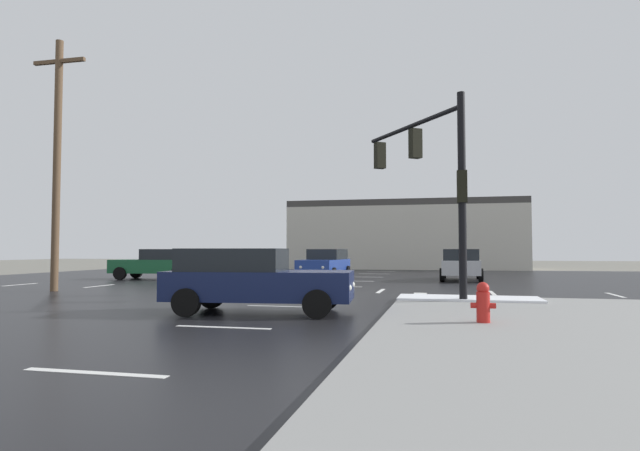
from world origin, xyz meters
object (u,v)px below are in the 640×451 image
utility_pole_mid (57,159)px  sedan_navy (253,279)px  sedan_silver (461,264)px  traffic_signal_mast (432,168)px  fire_hydrant (483,302)px  sedan_black (260,261)px  sedan_green (159,263)px  sedan_blue (325,263)px

utility_pole_mid → sedan_navy: bearing=-26.4°
sedan_silver → traffic_signal_mast: bearing=175.5°
fire_hydrant → sedan_navy: (-5.32, 1.39, 0.32)m
sedan_navy → utility_pole_mid: 11.51m
sedan_black → sedan_silver: size_ratio=1.00×
traffic_signal_mast → utility_pole_mid: 13.91m
traffic_signal_mast → sedan_black: 18.41m
sedan_green → sedan_navy: size_ratio=1.00×
sedan_green → utility_pole_mid: utility_pole_mid is taller
traffic_signal_mast → fire_hydrant: (1.07, -5.58, -3.55)m
sedan_green → sedan_black: bearing=-127.2°
sedan_green → utility_pole_mid: size_ratio=0.49×
sedan_green → traffic_signal_mast: bearing=142.4°
sedan_navy → sedan_blue: bearing=90.2°
sedan_silver → sedan_blue: bearing=90.7°
sedan_green → fire_hydrant: bearing=130.8°
fire_hydrant → sedan_navy: sedan_navy is taller
utility_pole_mid → fire_hydrant: bearing=-22.4°
sedan_black → utility_pole_mid: (-3.13, -14.02, 4.14)m
fire_hydrant → sedan_green: sedan_green is taller
fire_hydrant → sedan_black: 23.39m
sedan_blue → utility_pole_mid: 13.99m
fire_hydrant → sedan_green: 21.01m
traffic_signal_mast → fire_hydrant: traffic_signal_mast is taller
sedan_black → sedan_navy: same height
traffic_signal_mast → sedan_green: (-14.26, 8.78, -3.24)m
sedan_silver → sedan_black: bearing=75.6°
sedan_blue → sedan_navy: (1.60, -15.45, 0.00)m
fire_hydrant → sedan_navy: bearing=165.3°
fire_hydrant → sedan_silver: (0.14, 16.71, 0.32)m
fire_hydrant → sedan_black: bearing=120.3°
fire_hydrant → sedan_silver: bearing=89.5°
sedan_black → sedan_green: (-3.52, -5.82, 0.00)m
sedan_silver → sedan_navy: size_ratio=0.98×
traffic_signal_mast → fire_hydrant: bearing=155.4°
fire_hydrant → sedan_blue: size_ratio=0.17×
traffic_signal_mast → sedan_navy: traffic_signal_mast is taller
sedan_silver → utility_pole_mid: bearing=126.7°
sedan_black → sedan_silver: 12.44m
fire_hydrant → sedan_navy: 5.50m
sedan_blue → utility_pole_mid: bearing=-33.5°
fire_hydrant → sedan_blue: (-6.92, 16.85, 0.32)m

